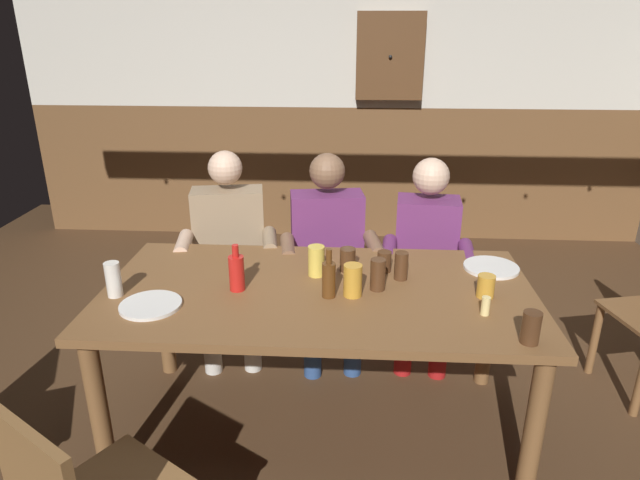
# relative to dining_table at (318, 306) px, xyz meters

# --- Properties ---
(ground_plane) EXTENTS (6.66, 6.66, 0.00)m
(ground_plane) POSITION_rel_dining_table_xyz_m (0.00, 0.12, -0.67)
(ground_plane) COLOR #4C331E
(back_wall_upper) EXTENTS (5.55, 0.12, 1.31)m
(back_wall_upper) POSITION_rel_dining_table_xyz_m (0.00, 2.75, 1.18)
(back_wall_upper) COLOR beige
(back_wall_wainscot) EXTENTS (5.55, 0.12, 1.20)m
(back_wall_wainscot) POSITION_rel_dining_table_xyz_m (0.00, 2.75, -0.07)
(back_wall_wainscot) COLOR brown
(back_wall_wainscot) RESTS_ON ground_plane
(dining_table) EXTENTS (1.95, 1.00, 0.76)m
(dining_table) POSITION_rel_dining_table_xyz_m (0.00, 0.00, 0.00)
(dining_table) COLOR brown
(dining_table) RESTS_ON ground_plane
(person_0) EXTENTS (0.59, 0.56, 1.21)m
(person_0) POSITION_rel_dining_table_xyz_m (-0.57, 0.72, -0.01)
(person_0) COLOR #997F60
(person_0) RESTS_ON ground_plane
(person_1) EXTENTS (0.59, 0.56, 1.21)m
(person_1) POSITION_rel_dining_table_xyz_m (0.01, 0.72, -0.01)
(person_1) COLOR #6B2D66
(person_1) RESTS_ON ground_plane
(person_2) EXTENTS (0.52, 0.55, 1.19)m
(person_2) POSITION_rel_dining_table_xyz_m (0.58, 0.73, -0.01)
(person_2) COLOR #6B2D66
(person_2) RESTS_ON ground_plane
(table_candle) EXTENTS (0.04, 0.04, 0.08)m
(table_candle) POSITION_rel_dining_table_xyz_m (0.70, -0.20, 0.13)
(table_candle) COLOR #F9E08C
(table_candle) RESTS_ON dining_table
(plate_0) EXTENTS (0.26, 0.26, 0.01)m
(plate_0) POSITION_rel_dining_table_xyz_m (-0.70, -0.22, 0.10)
(plate_0) COLOR white
(plate_0) RESTS_ON dining_table
(plate_1) EXTENTS (0.27, 0.27, 0.01)m
(plate_1) POSITION_rel_dining_table_xyz_m (0.83, 0.27, 0.10)
(plate_1) COLOR white
(plate_1) RESTS_ON dining_table
(bottle_0) EXTENTS (0.07, 0.07, 0.22)m
(bottle_0) POSITION_rel_dining_table_xyz_m (-0.36, -0.03, 0.18)
(bottle_0) COLOR red
(bottle_0) RESTS_ON dining_table
(bottle_1) EXTENTS (0.06, 0.06, 0.23)m
(bottle_1) POSITION_rel_dining_table_xyz_m (0.05, -0.08, 0.18)
(bottle_1) COLOR #593314
(bottle_1) RESTS_ON dining_table
(pint_glass_0) EXTENTS (0.08, 0.08, 0.15)m
(pint_glass_0) POSITION_rel_dining_table_xyz_m (-0.02, 0.14, 0.17)
(pint_glass_0) COLOR #E5C64C
(pint_glass_0) RESTS_ON dining_table
(pint_glass_1) EXTENTS (0.08, 0.08, 0.11)m
(pint_glass_1) POSITION_rel_dining_table_xyz_m (0.13, 0.21, 0.15)
(pint_glass_1) COLOR #4C2D19
(pint_glass_1) RESTS_ON dining_table
(pint_glass_2) EXTENTS (0.07, 0.07, 0.15)m
(pint_glass_2) POSITION_rel_dining_table_xyz_m (0.27, 0.01, 0.17)
(pint_glass_2) COLOR #4C2D19
(pint_glass_2) RESTS_ON dining_table
(pint_glass_3) EXTENTS (0.08, 0.08, 0.15)m
(pint_glass_3) POSITION_rel_dining_table_xyz_m (0.16, -0.06, 0.17)
(pint_glass_3) COLOR gold
(pint_glass_3) RESTS_ON dining_table
(pint_glass_4) EXTENTS (0.07, 0.07, 0.16)m
(pint_glass_4) POSITION_rel_dining_table_xyz_m (-0.89, -0.13, 0.17)
(pint_glass_4) COLOR white
(pint_glass_4) RESTS_ON dining_table
(pint_glass_5) EXTENTS (0.07, 0.07, 0.10)m
(pint_glass_5) POSITION_rel_dining_table_xyz_m (0.31, 0.21, 0.14)
(pint_glass_5) COLOR #4C2D19
(pint_glass_5) RESTS_ON dining_table
(pint_glass_6) EXTENTS (0.07, 0.07, 0.13)m
(pint_glass_6) POSITION_rel_dining_table_xyz_m (0.82, -0.41, 0.16)
(pint_glass_6) COLOR #4C2D19
(pint_glass_6) RESTS_ON dining_table
(pint_glass_7) EXTENTS (0.08, 0.08, 0.10)m
(pint_glass_7) POSITION_rel_dining_table_xyz_m (0.74, -0.04, 0.14)
(pint_glass_7) COLOR gold
(pint_glass_7) RESTS_ON dining_table
(pint_glass_8) EXTENTS (0.06, 0.06, 0.13)m
(pint_glass_8) POSITION_rel_dining_table_xyz_m (0.38, 0.12, 0.16)
(pint_glass_8) COLOR #4C2D19
(pint_glass_8) RESTS_ON dining_table
(wall_dart_cabinet) EXTENTS (0.56, 0.15, 0.70)m
(wall_dart_cabinet) POSITION_rel_dining_table_xyz_m (0.43, 2.62, 0.96)
(wall_dart_cabinet) COLOR brown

